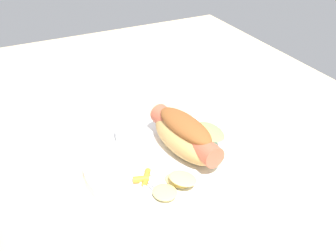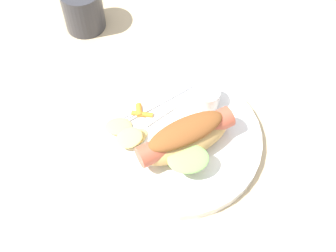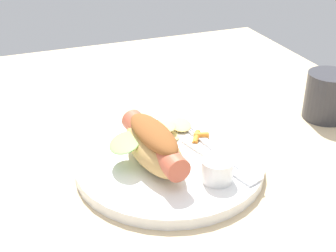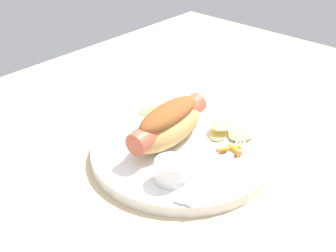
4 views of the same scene
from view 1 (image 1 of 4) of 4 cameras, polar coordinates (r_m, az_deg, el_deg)
name	(u,v)px [view 1 (image 1 of 4)]	position (r cm, az deg, el deg)	size (l,w,h in cm)	color
ground_plane	(162,160)	(74.68, -0.70, -4.19)	(120.00, 90.00, 1.80)	tan
plate	(169,162)	(71.39, 0.18, -4.36)	(26.56, 26.56, 1.60)	white
hot_dog	(185,135)	(70.53, 2.13, -1.11)	(15.54, 10.14, 5.94)	tan
sauce_ramekin	(129,133)	(74.23, -4.79, -0.83)	(4.23, 4.23, 3.06)	white
fork	(122,163)	(69.63, -5.67, -4.54)	(16.43, 4.23, 0.40)	silver
knife	(127,155)	(71.30, -4.99, -3.59)	(14.35, 1.40, 0.36)	silver
chips_pile	(175,184)	(64.33, 0.85, -7.07)	(6.59, 7.29, 1.75)	#E1C670
carrot_garnish	(144,178)	(65.98, -2.98, -6.38)	(3.37, 3.39, 0.99)	orange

